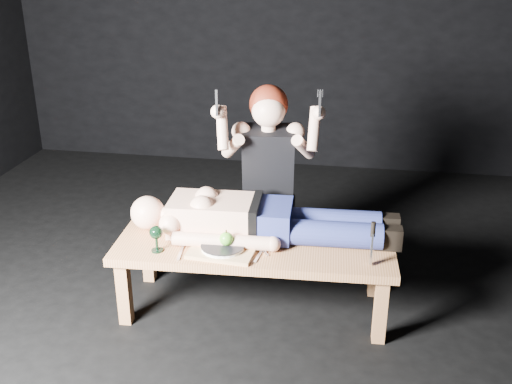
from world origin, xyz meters
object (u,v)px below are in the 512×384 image
serving_tray (223,250)px  carving_knife (372,244)px  goblet (156,239)px  lying_man (265,215)px  table (255,276)px  kneeling_woman (268,177)px

serving_tray → carving_knife: bearing=-0.7°
goblet → carving_knife: (1.20, 0.04, 0.05)m
goblet → lying_man: bearing=27.7°
table → lying_man: size_ratio=0.99×
carving_knife → goblet: bearing=179.4°
goblet → kneeling_woman: bearing=53.3°
table → lying_man: 0.37m
table → carving_knife: carving_knife is taller
kneeling_woman → carving_knife: (0.67, -0.67, -0.09)m
lying_man → serving_tray: 0.34m
table → goblet: 0.64m
table → goblet: bearing=-161.9°
table → carving_knife: 0.77m
lying_man → carving_knife: (0.62, -0.26, -0.00)m
table → serving_tray: size_ratio=4.42×
kneeling_woman → table: bearing=-97.8°
kneeling_woman → goblet: size_ratio=8.45×
lying_man → carving_knife: lying_man is taller
serving_tray → goblet: 0.38m
lying_man → kneeling_woman: size_ratio=1.23×
table → kneeling_woman: (0.00, 0.51, 0.44)m
lying_man → kneeling_woman: 0.42m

